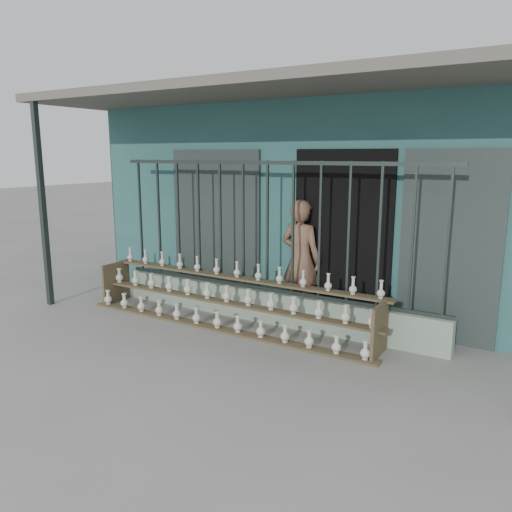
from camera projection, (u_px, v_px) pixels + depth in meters
The scene contains 6 objects.
ground at pixel (213, 352), 6.00m from camera, with size 60.00×60.00×0.00m, color slate.
workshop_building at pixel (346, 193), 9.22m from camera, with size 7.40×6.60×3.21m.
parapet_wall at pixel (267, 306), 7.05m from camera, with size 5.00×0.20×0.45m, color gray.
security_fence at pixel (267, 227), 6.82m from camera, with size 5.00×0.04×1.80m.
shelf_rack at pixel (226, 300), 6.88m from camera, with size 4.50×0.68×0.85m.
elderly_woman at pixel (301, 260), 7.08m from camera, with size 0.63×0.41×1.72m, color brown.
Camera 1 is at (3.36, -4.57, 2.33)m, focal length 35.00 mm.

